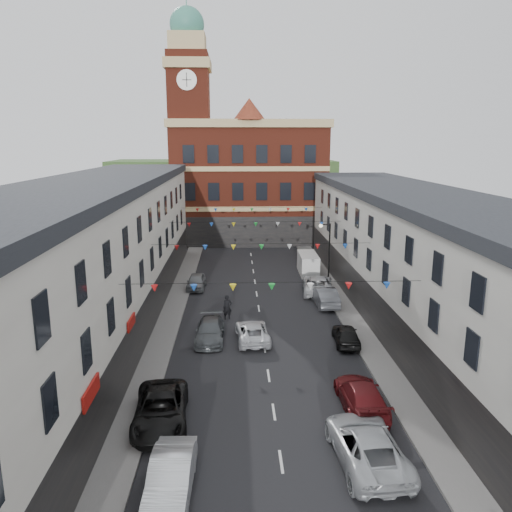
{
  "coord_description": "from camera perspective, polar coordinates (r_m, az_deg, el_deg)",
  "views": [
    {
      "loc": [
        -1.85,
        -30.61,
        13.25
      ],
      "look_at": [
        -0.23,
        7.8,
        4.44
      ],
      "focal_mm": 35.0,
      "sensor_mm": 36.0,
      "label": 1
    }
  ],
  "objects": [
    {
      "name": "car_right_c",
      "position": [
        26.68,
        11.95,
        -15.35
      ],
      "size": [
        2.09,
        5.11,
        1.48
      ],
      "primitive_type": "imported",
      "rotation": [
        0.0,
        0.0,
        3.14
      ],
      "color": "#5A1215",
      "rests_on": "ground"
    },
    {
      "name": "car_left_d",
      "position": [
        34.52,
        -5.28,
        -8.5
      ],
      "size": [
        1.99,
        4.74,
        1.37
      ],
      "primitive_type": "imported",
      "rotation": [
        0.0,
        0.0,
        -0.02
      ],
      "color": "#42474A",
      "rests_on": "ground"
    },
    {
      "name": "car_left_b",
      "position": [
        21.08,
        -9.71,
        -23.64
      ],
      "size": [
        1.71,
        4.62,
        1.51
      ],
      "primitive_type": "imported",
      "rotation": [
        0.0,
        0.0,
        -0.02
      ],
      "color": "silver",
      "rests_on": "ground"
    },
    {
      "name": "car_right_d",
      "position": [
        34.29,
        10.26,
        -8.85
      ],
      "size": [
        1.78,
        3.95,
        1.32
      ],
      "primitive_type": "imported",
      "rotation": [
        0.0,
        0.0,
        3.08
      ],
      "color": "black",
      "rests_on": "ground"
    },
    {
      "name": "car_left_e",
      "position": [
        46.38,
        -6.84,
        -2.91
      ],
      "size": [
        1.74,
        4.05,
        1.36
      ],
      "primitive_type": "imported",
      "rotation": [
        0.0,
        0.0,
        -0.03
      ],
      "color": "gray",
      "rests_on": "ground"
    },
    {
      "name": "car_right_f",
      "position": [
        45.17,
        7.06,
        -3.23
      ],
      "size": [
        3.21,
        5.85,
        1.55
      ],
      "primitive_type": "imported",
      "rotation": [
        0.0,
        0.0,
        3.02
      ],
      "color": "silver",
      "rests_on": "ground"
    },
    {
      "name": "pedestrian",
      "position": [
        38.25,
        -3.29,
        -5.88
      ],
      "size": [
        0.79,
        0.62,
        1.89
      ],
      "primitive_type": "imported",
      "rotation": [
        0.0,
        0.0,
        0.27
      ],
      "color": "black",
      "rests_on": "ground"
    },
    {
      "name": "street_lamp",
      "position": [
        46.35,
        8.09,
        1.14
      ],
      "size": [
        1.1,
        0.36,
        6.0
      ],
      "color": "black",
      "rests_on": "ground"
    },
    {
      "name": "moving_car",
      "position": [
        34.36,
        -0.41,
        -8.63
      ],
      "size": [
        2.43,
        4.72,
        1.27
      ],
      "primitive_type": "imported",
      "rotation": [
        0.0,
        0.0,
        3.21
      ],
      "color": "silver",
      "rests_on": "ground"
    },
    {
      "name": "clock_tower",
      "position": [
        65.87,
        -7.56,
        14.26
      ],
      "size": [
        5.6,
        5.6,
        30.0
      ],
      "color": "maroon",
      "rests_on": "ground"
    },
    {
      "name": "pavement_left",
      "position": [
        35.53,
        -10.54,
        -9.09
      ],
      "size": [
        1.8,
        64.0,
        0.15
      ],
      "primitive_type": "cube",
      "color": "#605E5B",
      "rests_on": "ground"
    },
    {
      "name": "distant_hill",
      "position": [
        93.0,
        -3.76,
        7.78
      ],
      "size": [
        40.0,
        14.0,
        10.0
      ],
      "primitive_type": "cube",
      "color": "#304922",
      "rests_on": "ground"
    },
    {
      "name": "pavement_right",
      "position": [
        36.24,
        11.87,
        -8.7
      ],
      "size": [
        1.8,
        64.0,
        0.15
      ],
      "primitive_type": "cube",
      "color": "#605E5B",
      "rests_on": "ground"
    },
    {
      "name": "civic_building",
      "position": [
        68.77,
        -0.87,
        8.64
      ],
      "size": [
        20.6,
        13.3,
        18.5
      ],
      "color": "maroon",
      "rests_on": "ground"
    },
    {
      "name": "car_right_b",
      "position": [
        22.94,
        12.53,
        -20.34
      ],
      "size": [
        2.95,
        5.81,
        1.57
      ],
      "primitive_type": "imported",
      "rotation": [
        0.0,
        0.0,
        3.2
      ],
      "color": "#AFB2B7",
      "rests_on": "ground"
    },
    {
      "name": "terrace_left",
      "position": [
        34.06,
        -19.29,
        -1.25
      ],
      "size": [
        8.4,
        56.0,
        10.7
      ],
      "color": "beige",
      "rests_on": "ground"
    },
    {
      "name": "white_van",
      "position": [
        51.58,
        5.97,
        -0.88
      ],
      "size": [
        1.86,
        4.66,
        2.05
      ],
      "primitive_type": "cube",
      "rotation": [
        0.0,
        0.0,
        -0.02
      ],
      "color": "silver",
      "rests_on": "ground"
    },
    {
      "name": "terrace_right",
      "position": [
        35.43,
        20.3,
        -1.63
      ],
      "size": [
        8.4,
        56.0,
        9.7
      ],
      "color": "silver",
      "rests_on": "ground"
    },
    {
      "name": "ground",
      "position": [
        33.41,
        0.98,
        -10.46
      ],
      "size": [
        160.0,
        160.0,
        0.0
      ],
      "primitive_type": "plane",
      "color": "black",
      "rests_on": "ground"
    },
    {
      "name": "car_left_c",
      "position": [
        25.4,
        -10.82,
        -16.82
      ],
      "size": [
        2.87,
        5.58,
        1.5
      ],
      "primitive_type": "imported",
      "rotation": [
        0.0,
        0.0,
        0.07
      ],
      "color": "black",
      "rests_on": "ground"
    },
    {
      "name": "car_right_e",
      "position": [
        41.91,
        7.83,
        -4.54
      ],
      "size": [
        1.89,
        4.78,
        1.55
      ],
      "primitive_type": "imported",
      "rotation": [
        0.0,
        0.0,
        3.2
      ],
      "color": "#4C4F54",
      "rests_on": "ground"
    }
  ]
}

